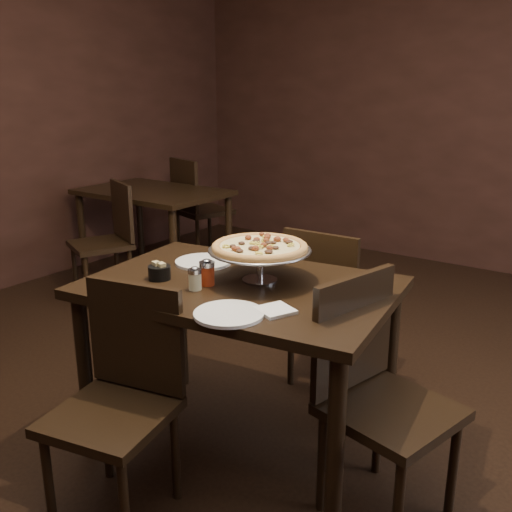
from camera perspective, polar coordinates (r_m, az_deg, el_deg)
The scene contains 16 objects.
room at distance 2.37m, azimuth 0.73°, elevation 10.64°, with size 6.04×7.04×2.84m.
dining_table at distance 2.54m, azimuth -1.58°, elevation -5.01°, with size 1.42×1.05×0.82m.
background_table at distance 5.13m, azimuth -10.24°, elevation 5.39°, with size 1.25×0.83×0.78m.
pizza_stand at distance 2.48m, azimuth 0.38°, elevation 0.85°, with size 0.45×0.45×0.19m.
parmesan_shaker at distance 2.41m, azimuth -6.12°, elevation -2.27°, with size 0.06×0.06×0.10m.
pepper_flake_shaker at distance 2.46m, azimuth -4.92°, elevation -1.67°, with size 0.07×0.07×0.12m.
packet_caddy at distance 2.57m, azimuth -9.64°, elevation -1.57°, with size 0.10×0.10×0.08m.
napkin_stack at distance 2.18m, azimuth 1.94°, elevation -5.45°, with size 0.13×0.13×0.01m, color white.
plate_left at distance 2.78m, azimuth -5.29°, elevation -0.58°, with size 0.27×0.27×0.01m, color white.
plate_near at distance 2.15m, azimuth -2.72°, elevation -5.80°, with size 0.27×0.27×0.01m, color white.
serving_spatula at distance 2.39m, azimuth -0.59°, elevation 0.12°, with size 0.15×0.15×0.02m.
chair_far at distance 3.18m, azimuth 7.27°, elevation -4.62°, with size 0.44×0.44×0.93m.
chair_near at distance 2.34m, azimuth -13.38°, elevation -13.19°, with size 0.51×0.51×0.92m.
chair_side at distance 2.32m, azimuth 11.91°, elevation -12.88°, with size 0.54×0.54×0.95m.
bg_chair_far at distance 5.60m, azimuth -5.99°, elevation 5.08°, with size 0.58×0.58×1.00m.
bg_chair_near at distance 4.70m, azimuth -14.50°, elevation 1.95°, with size 0.57×0.57×0.93m.
Camera 1 is at (1.40, -1.92, 1.64)m, focal length 40.00 mm.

